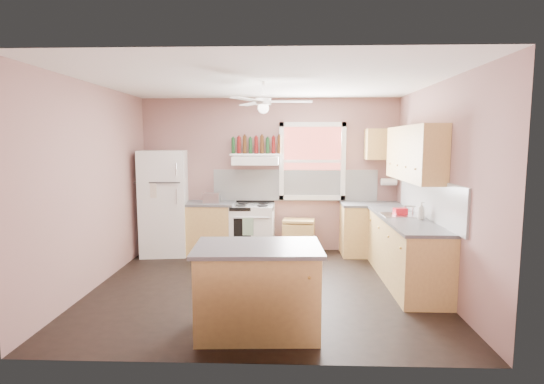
{
  "coord_description": "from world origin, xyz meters",
  "views": [
    {
      "loc": [
        0.31,
        -5.51,
        1.94
      ],
      "look_at": [
        0.1,
        0.3,
        1.25
      ],
      "focal_mm": 28.0,
      "sensor_mm": 36.0,
      "label": 1
    }
  ],
  "objects_px": {
    "refrigerator": "(164,203)",
    "stove": "(253,229)",
    "toaster": "(212,198)",
    "island": "(258,291)",
    "cart": "(299,238)"
  },
  "relations": [
    {
      "from": "cart",
      "to": "island",
      "type": "relative_size",
      "value": 0.45
    },
    {
      "from": "stove",
      "to": "toaster",
      "type": "bearing_deg",
      "value": -168.3
    },
    {
      "from": "island",
      "to": "toaster",
      "type": "bearing_deg",
      "value": 105.76
    },
    {
      "from": "toaster",
      "to": "stove",
      "type": "distance_m",
      "value": 0.89
    },
    {
      "from": "cart",
      "to": "refrigerator",
      "type": "bearing_deg",
      "value": -170.99
    },
    {
      "from": "refrigerator",
      "to": "stove",
      "type": "height_order",
      "value": "refrigerator"
    },
    {
      "from": "toaster",
      "to": "island",
      "type": "height_order",
      "value": "toaster"
    },
    {
      "from": "refrigerator",
      "to": "toaster",
      "type": "xyz_separation_m",
      "value": [
        0.84,
        -0.08,
        0.09
      ]
    },
    {
      "from": "stove",
      "to": "island",
      "type": "distance_m",
      "value": 3.06
    },
    {
      "from": "refrigerator",
      "to": "cart",
      "type": "bearing_deg",
      "value": -5.02
    },
    {
      "from": "toaster",
      "to": "island",
      "type": "distance_m",
      "value": 3.14
    },
    {
      "from": "refrigerator",
      "to": "cart",
      "type": "height_order",
      "value": "refrigerator"
    },
    {
      "from": "refrigerator",
      "to": "toaster",
      "type": "distance_m",
      "value": 0.85
    },
    {
      "from": "stove",
      "to": "cart",
      "type": "distance_m",
      "value": 0.82
    },
    {
      "from": "refrigerator",
      "to": "stove",
      "type": "relative_size",
      "value": 2.08
    }
  ]
}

